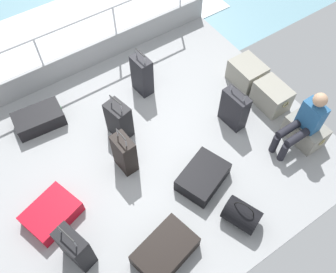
# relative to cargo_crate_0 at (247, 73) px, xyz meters

# --- Properties ---
(ground_plane) EXTENTS (4.40, 5.20, 0.06)m
(ground_plane) POSITION_rel_cargo_crate_0_xyz_m (0.30, -2.18, -0.23)
(ground_plane) COLOR #939699
(gunwale_port) EXTENTS (0.06, 5.20, 0.45)m
(gunwale_port) POSITION_rel_cargo_crate_0_xyz_m (-1.87, -2.18, 0.02)
(gunwale_port) COLOR #939699
(gunwale_port) RESTS_ON ground_plane
(railing_port) EXTENTS (0.04, 4.20, 1.02)m
(railing_port) POSITION_rel_cargo_crate_0_xyz_m (-1.87, -2.18, 0.58)
(railing_port) COLOR silver
(railing_port) RESTS_ON ground_plane
(sea_wake) EXTENTS (12.00, 12.00, 0.01)m
(sea_wake) POSITION_rel_cargo_crate_0_xyz_m (-3.30, -2.18, -0.54)
(sea_wake) COLOR #6B99A8
(sea_wake) RESTS_ON ground_plane
(cargo_crate_0) EXTENTS (0.60, 0.47, 0.40)m
(cargo_crate_0) POSITION_rel_cargo_crate_0_xyz_m (0.00, 0.00, 0.00)
(cargo_crate_0) COLOR gray
(cargo_crate_0) RESTS_ON ground_plane
(cargo_crate_1) EXTENTS (0.61, 0.41, 0.41)m
(cargo_crate_1) POSITION_rel_cargo_crate_0_xyz_m (0.63, -0.01, 0.01)
(cargo_crate_1) COLOR gray
(cargo_crate_1) RESTS_ON ground_plane
(cargo_crate_2) EXTENTS (0.65, 0.39, 0.36)m
(cargo_crate_2) POSITION_rel_cargo_crate_0_xyz_m (1.42, -0.05, -0.02)
(cargo_crate_2) COLOR gray
(cargo_crate_2) RESTS_ON ground_plane
(passenger_seated) EXTENTS (0.34, 0.66, 1.06)m
(passenger_seated) POSITION_rel_cargo_crate_0_xyz_m (1.42, -0.23, 0.35)
(passenger_seated) COLOR #26598C
(passenger_seated) RESTS_ON ground_plane
(suitcase_0) EXTENTS (0.73, 0.85, 0.25)m
(suitcase_0) POSITION_rel_cargo_crate_0_xyz_m (1.15, -1.82, -0.08)
(suitcase_0) COLOR black
(suitcase_0) RESTS_ON ground_plane
(suitcase_1) EXTENTS (0.51, 0.79, 0.26)m
(suitcase_1) POSITION_rel_cargo_crate_0_xyz_m (-1.14, -3.35, -0.07)
(suitcase_1) COLOR black
(suitcase_1) RESTS_ON ground_plane
(suitcase_2) EXTENTS (0.42, 0.32, 0.81)m
(suitcase_2) POSITION_rel_cargo_crate_0_xyz_m (-0.28, -2.36, 0.12)
(suitcase_2) COLOR black
(suitcase_2) RESTS_ON ground_plane
(suitcase_3) EXTENTS (0.46, 0.24, 0.79)m
(suitcase_3) POSITION_rel_cargo_crate_0_xyz_m (0.55, -0.77, 0.13)
(suitcase_3) COLOR black
(suitcase_3) RESTS_ON ground_plane
(suitcase_4) EXTENTS (0.47, 0.33, 0.84)m
(suitcase_4) POSITION_rel_cargo_crate_0_xyz_m (1.13, -3.78, 0.14)
(suitcase_4) COLOR black
(suitcase_4) RESTS_ON ground_plane
(suitcase_5) EXTENTS (0.67, 0.88, 0.25)m
(suitcase_5) POSITION_rel_cargo_crate_0_xyz_m (1.72, -2.85, -0.07)
(suitcase_5) COLOR black
(suitcase_5) RESTS_ON ground_plane
(suitcase_6) EXTENTS (0.37, 0.24, 0.83)m
(suitcase_6) POSITION_rel_cargo_crate_0_xyz_m (0.30, -2.60, 0.13)
(suitcase_6) COLOR black
(suitcase_6) RESTS_ON ground_plane
(suitcase_7) EXTENTS (0.37, 0.25, 0.86)m
(suitcase_7) POSITION_rel_cargo_crate_0_xyz_m (-0.84, -1.59, 0.16)
(suitcase_7) COLOR black
(suitcase_7) RESTS_ON ground_plane
(suitcase_8) EXTENTS (0.72, 0.83, 0.22)m
(suitcase_8) POSITION_rel_cargo_crate_0_xyz_m (0.44, -3.85, -0.09)
(suitcase_8) COLOR #B70C1E
(suitcase_8) RESTS_ON ground_plane
(duffel_bag) EXTENTS (0.56, 0.49, 0.50)m
(duffel_bag) POSITION_rel_cargo_crate_0_xyz_m (1.91, -1.75, -0.02)
(duffel_bag) COLOR black
(duffel_bag) RESTS_ON ground_plane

